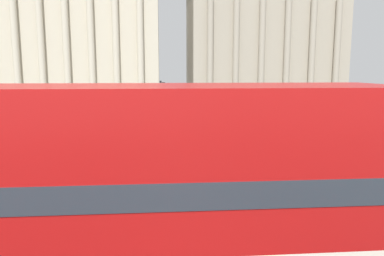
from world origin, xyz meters
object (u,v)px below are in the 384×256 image
double_decker_bus (87,186)px  traffic_light_mid (183,113)px  traffic_light_far (162,102)px  pedestrian_black (254,137)px  plaza_building_left (76,16)px  traffic_light_near (62,138)px  car_white (329,136)px  plaza_building_right (261,44)px  pedestrian_blue (100,110)px

double_decker_bus → traffic_light_mid: (2.39, 10.55, 0.15)m
traffic_light_mid → traffic_light_far: size_ratio=1.00×
pedestrian_black → plaza_building_left: bearing=53.2°
double_decker_bus → traffic_light_near: (-1.69, 4.93, 0.02)m
car_white → traffic_light_near: bearing=105.7°
pedestrian_black → plaza_building_right: bearing=14.7°
traffic_light_mid → traffic_light_far: bearing=98.8°
traffic_light_far → traffic_light_near: bearing=-105.0°
pedestrian_blue → plaza_building_right: bearing=134.5°
traffic_light_near → pedestrian_black: traffic_light_near is taller
pedestrian_blue → traffic_light_mid: bearing=14.7°
double_decker_bus → traffic_light_mid: double_decker_bus is taller
traffic_light_far → pedestrian_blue: 11.21m
plaza_building_right → pedestrian_blue: 35.12m
traffic_light_near → pedestrian_blue: size_ratio=2.13×
double_decker_bus → pedestrian_blue: size_ratio=6.72×
plaza_building_left → double_decker_bus: bearing=-77.9°
pedestrian_black → double_decker_bus: bearing=-177.5°
traffic_light_mid → car_white: bearing=20.4°
traffic_light_mid → traffic_light_far: same height
traffic_light_mid → car_white: (8.65, 3.22, -1.79)m
double_decker_bus → traffic_light_far: bearing=90.2°
pedestrian_black → pedestrian_blue: (-10.03, 14.54, -0.06)m
double_decker_bus → traffic_light_mid: size_ratio=3.00×
traffic_light_near → traffic_light_far: traffic_light_far is taller
plaza_building_left → plaza_building_right: size_ratio=1.07×
traffic_light_mid → pedestrian_black: bearing=18.5°
plaza_building_right → pedestrian_blue: (-21.32, -26.83, -7.71)m
plaza_building_left → traffic_light_mid: bearing=-71.9°
plaza_building_right → traffic_light_mid: size_ratio=6.14×
car_white → traffic_light_far: bearing=54.5°
plaza_building_left → traffic_light_near: plaza_building_left is taller
plaza_building_right → traffic_light_near: plaza_building_right is taller
plaza_building_left → traffic_light_mid: plaza_building_left is taller
traffic_light_far → car_white: (9.59, -2.84, -1.79)m
traffic_light_near → double_decker_bus: bearing=-71.1°
pedestrian_black → traffic_light_near: bearing=161.3°
double_decker_bus → pedestrian_blue: (-3.92, 26.33, -1.37)m
plaza_building_left → pedestrian_black: bearing=-66.7°
plaza_building_left → plaza_building_right: plaza_building_left is taller
pedestrian_black → traffic_light_mid: bearing=138.5°
plaza_building_left → pedestrian_black: (17.15, -39.84, -11.41)m
traffic_light_far → pedestrian_blue: traffic_light_far is taller
double_decker_bus → plaza_building_left: 53.76m
car_white → pedestrian_blue: bearing=30.9°
plaza_building_right → pedestrian_black: size_ratio=13.04×
double_decker_bus → pedestrian_blue: bearing=103.6°
plaza_building_left → traffic_light_near: bearing=-78.7°
pedestrian_black → pedestrian_blue: size_ratio=1.06×
pedestrian_blue → traffic_light_far: bearing=21.8°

